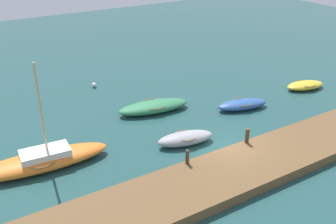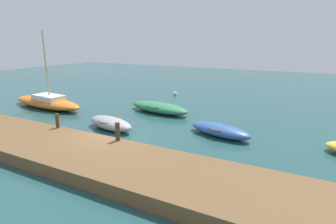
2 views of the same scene
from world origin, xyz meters
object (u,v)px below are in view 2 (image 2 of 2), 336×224
rowboat_blue (220,130)px  sailboat_orange (47,102)px  motorboat_green (159,107)px  mooring_post_mid_west (118,131)px  mooring_post_west (57,121)px  marker_buoy (175,94)px  rowboat_grey (110,123)px

rowboat_blue → sailboat_orange: 14.40m
motorboat_green → mooring_post_mid_west: size_ratio=5.96×
sailboat_orange → mooring_post_mid_west: sailboat_orange is taller
motorboat_green → sailboat_orange: size_ratio=0.70×
rowboat_blue → mooring_post_mid_west: 5.86m
mooring_post_west → marker_buoy: bearing=89.0°
motorboat_green → rowboat_grey: rowboat_grey is taller
motorboat_green → rowboat_grey: bearing=-87.4°
motorboat_green → mooring_post_mid_west: (2.01, -7.46, 0.65)m
motorboat_green → marker_buoy: (-1.91, 6.46, -0.19)m
rowboat_blue → sailboat_orange: size_ratio=0.52×
motorboat_green → rowboat_blue: motorboat_green is taller
motorboat_green → rowboat_blue: size_ratio=1.34×
motorboat_green → rowboat_blue: 6.38m
rowboat_blue → rowboat_grey: 6.56m
mooring_post_mid_west → marker_buoy: 14.49m
mooring_post_west → mooring_post_mid_west: (4.18, 0.00, 0.05)m
rowboat_blue → marker_buoy: size_ratio=10.25×
rowboat_grey → marker_buoy: 11.47m
rowboat_blue → mooring_post_mid_west: size_ratio=4.43×
rowboat_blue → sailboat_orange: (-14.39, -0.04, 0.14)m
rowboat_grey → mooring_post_mid_west: mooring_post_mid_west is taller
mooring_post_west → marker_buoy: 13.95m
rowboat_blue → marker_buoy: (-7.58, 9.40, -0.15)m
rowboat_blue → rowboat_grey: rowboat_grey is taller
marker_buoy → motorboat_green: bearing=-73.5°
sailboat_orange → rowboat_blue: bearing=4.3°
rowboat_blue → rowboat_grey: size_ratio=1.07×
rowboat_grey → mooring_post_mid_west: bearing=-32.6°
motorboat_green → mooring_post_west: size_ratio=6.62×
mooring_post_mid_west → sailboat_orange: bearing=157.3°
mooring_post_west → mooring_post_mid_west: bearing=0.0°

